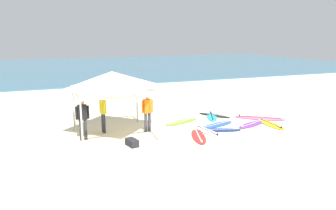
# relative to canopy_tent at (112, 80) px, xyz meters

# --- Properties ---
(ground_plane) EXTENTS (80.00, 80.00, 0.00)m
(ground_plane) POSITION_rel_canopy_tent_xyz_m (2.53, -0.97, -2.39)
(ground_plane) COLOR beige
(sea) EXTENTS (80.00, 36.00, 0.10)m
(sea) POSITION_rel_canopy_tent_xyz_m (2.53, 31.66, -2.34)
(sea) COLOR #386B84
(sea) RESTS_ON ground
(canopy_tent) EXTENTS (3.13, 3.13, 2.75)m
(canopy_tent) POSITION_rel_canopy_tent_xyz_m (0.00, 0.00, 0.00)
(canopy_tent) COLOR #B7B7BC
(canopy_tent) RESTS_ON ground
(surfboard_purple) EXTENTS (2.03, 1.22, 0.19)m
(surfboard_purple) POSITION_rel_canopy_tent_xyz_m (6.48, -0.97, -2.35)
(surfboard_purple) COLOR purple
(surfboard_purple) RESTS_ON ground
(surfboard_white) EXTENTS (0.69, 1.92, 0.19)m
(surfboard_white) POSITION_rel_canopy_tent_xyz_m (3.95, -1.20, -2.35)
(surfboard_white) COLOR white
(surfboard_white) RESTS_ON ground
(surfboard_blue) EXTENTS (2.08, 1.12, 0.19)m
(surfboard_blue) POSITION_rel_canopy_tent_xyz_m (4.92, -0.43, -2.35)
(surfboard_blue) COLOR blue
(surfboard_blue) RESTS_ON ground
(surfboard_cyan) EXTENTS (1.25, 1.90, 0.19)m
(surfboard_cyan) POSITION_rel_canopy_tent_xyz_m (5.44, 1.04, -2.35)
(surfboard_cyan) COLOR #23B2CC
(surfboard_cyan) RESTS_ON ground
(surfboard_lime) EXTENTS (2.11, 1.22, 0.19)m
(surfboard_lime) POSITION_rel_canopy_tent_xyz_m (3.54, 0.71, -2.35)
(surfboard_lime) COLOR #7AD12D
(surfboard_lime) RESTS_ON ground
(surfboard_pink) EXTENTS (2.42, 2.06, 0.19)m
(surfboard_pink) POSITION_rel_canopy_tent_xyz_m (7.59, -0.14, -2.35)
(surfboard_pink) COLOR pink
(surfboard_pink) RESTS_ON ground
(surfboard_black) EXTENTS (1.40, 1.79, 0.19)m
(surfboard_black) POSITION_rel_canopy_tent_xyz_m (5.72, 1.25, -2.35)
(surfboard_black) COLOR black
(surfboard_black) RESTS_ON ground
(surfboard_red) EXTENTS (1.18, 2.11, 0.19)m
(surfboard_red) POSITION_rel_canopy_tent_xyz_m (3.24, -1.72, -2.35)
(surfboard_red) COLOR red
(surfboard_red) RESTS_ON ground
(surfboard_navy) EXTENTS (2.06, 1.17, 0.19)m
(surfboard_navy) POSITION_rel_canopy_tent_xyz_m (4.53, -1.21, -2.35)
(surfboard_navy) COLOR navy
(surfboard_navy) RESTS_ON ground
(surfboard_yellow) EXTENTS (0.73, 2.07, 0.19)m
(surfboard_yellow) POSITION_rel_canopy_tent_xyz_m (7.35, -1.29, -2.35)
(surfboard_yellow) COLOR yellow
(surfboard_yellow) RESTS_ON ground
(person_orange) EXTENTS (0.54, 0.27, 1.71)m
(person_orange) POSITION_rel_canopy_tent_xyz_m (1.48, -0.18, -1.40)
(person_orange) COLOR #383842
(person_orange) RESTS_ON ground
(person_black) EXTENTS (0.55, 0.23, 1.71)m
(person_black) POSITION_rel_canopy_tent_xyz_m (-1.32, -0.28, -1.40)
(person_black) COLOR #2D2D33
(person_black) RESTS_ON ground
(person_yellow) EXTENTS (0.25, 0.55, 1.71)m
(person_yellow) POSITION_rel_canopy_tent_xyz_m (-0.36, 0.46, -1.40)
(person_yellow) COLOR #2D2D33
(person_yellow) RESTS_ON ground
(gear_bag_near_tent) EXTENTS (0.45, 0.66, 0.28)m
(gear_bag_near_tent) POSITION_rel_canopy_tent_xyz_m (0.33, -1.72, -2.25)
(gear_bag_near_tent) COLOR #232328
(gear_bag_near_tent) RESTS_ON ground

